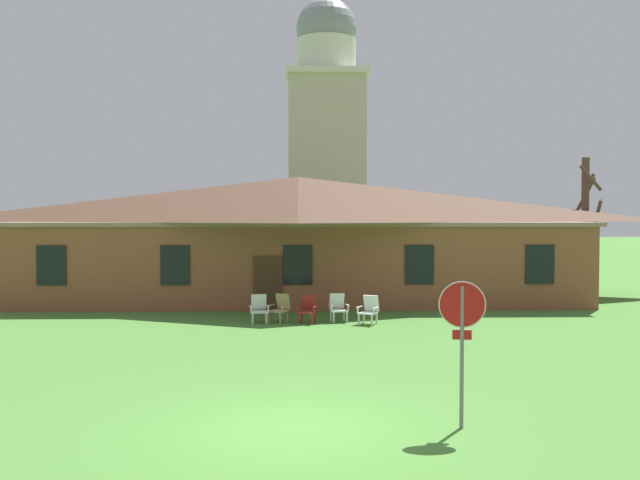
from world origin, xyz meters
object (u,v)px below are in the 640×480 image
at_px(stop_sign, 462,324).
at_px(lawn_chair_near_door, 280,307).
at_px(lawn_chair_by_porch, 259,308).
at_px(lawn_chair_left_end, 308,308).
at_px(lawn_chair_right_end, 369,309).
at_px(lawn_chair_middle, 338,307).

bearing_deg(stop_sign, lawn_chair_near_door, 106.16).
height_order(stop_sign, lawn_chair_by_porch, stop_sign).
distance_m(lawn_chair_left_end, lawn_chair_right_end, 2.08).
xyz_separation_m(lawn_chair_left_end, lawn_chair_middle, (1.04, 0.33, 0.00)).
height_order(lawn_chair_by_porch, lawn_chair_middle, same).
relative_size(lawn_chair_left_end, lawn_chair_right_end, 1.00).
xyz_separation_m(stop_sign, lawn_chair_middle, (-1.50, 12.09, -1.30)).
relative_size(lawn_chair_by_porch, lawn_chair_right_end, 1.00).
xyz_separation_m(stop_sign, lawn_chair_left_end, (-2.54, 11.77, -1.30)).
relative_size(stop_sign, lawn_chair_near_door, 2.65).
relative_size(lawn_chair_near_door, lawn_chair_left_end, 1.00).
xyz_separation_m(stop_sign, lawn_chair_right_end, (-0.49, 11.46, -1.30)).
xyz_separation_m(lawn_chair_near_door, lawn_chair_left_end, (0.94, -0.25, 0.00)).
distance_m(stop_sign, lawn_chair_near_door, 12.58).
height_order(lawn_chair_left_end, lawn_chair_middle, same).
bearing_deg(lawn_chair_left_end, lawn_chair_right_end, -8.36).
relative_size(lawn_chair_near_door, lawn_chair_right_end, 1.00).
bearing_deg(lawn_chair_left_end, lawn_chair_by_porch, 176.48).
height_order(lawn_chair_near_door, lawn_chair_right_end, same).
relative_size(stop_sign, lawn_chair_middle, 2.65).
height_order(lawn_chair_by_porch, lawn_chair_right_end, same).
distance_m(stop_sign, lawn_chair_left_end, 12.11).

